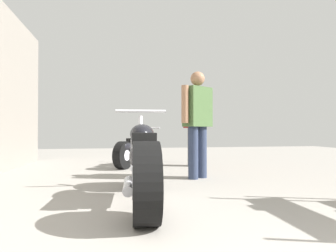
{
  "coord_description": "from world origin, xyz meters",
  "views": [
    {
      "loc": [
        -0.9,
        -0.52,
        0.8
      ],
      "look_at": [
        -0.13,
        3.89,
        0.86
      ],
      "focal_mm": 30.98,
      "sensor_mm": 36.0,
      "label": 1
    }
  ],
  "objects_px": {
    "motorcycle_maroon_cruiser": "(143,162)",
    "mechanic_with_helmet": "(195,118)",
    "motorcycle_black_naked": "(137,149)",
    "mechanic_in_blue": "(198,118)"
  },
  "relations": [
    {
      "from": "motorcycle_black_naked",
      "to": "mechanic_in_blue",
      "type": "relative_size",
      "value": 0.94
    },
    {
      "from": "motorcycle_maroon_cruiser",
      "to": "mechanic_in_blue",
      "type": "xyz_separation_m",
      "value": [
        1.04,
        1.46,
        0.55
      ]
    },
    {
      "from": "mechanic_in_blue",
      "to": "mechanic_with_helmet",
      "type": "xyz_separation_m",
      "value": [
        0.39,
        1.6,
        0.07
      ]
    },
    {
      "from": "motorcycle_maroon_cruiser",
      "to": "mechanic_with_helmet",
      "type": "bearing_deg",
      "value": 64.92
    },
    {
      "from": "motorcycle_black_naked",
      "to": "mechanic_in_blue",
      "type": "height_order",
      "value": "mechanic_in_blue"
    },
    {
      "from": "motorcycle_maroon_cruiser",
      "to": "mechanic_with_helmet",
      "type": "relative_size",
      "value": 1.29
    },
    {
      "from": "motorcycle_maroon_cruiser",
      "to": "motorcycle_black_naked",
      "type": "xyz_separation_m",
      "value": [
        0.17,
        3.31,
        -0.09
      ]
    },
    {
      "from": "mechanic_in_blue",
      "to": "mechanic_with_helmet",
      "type": "distance_m",
      "value": 1.65
    },
    {
      "from": "motorcycle_black_naked",
      "to": "mechanic_with_helmet",
      "type": "distance_m",
      "value": 1.47
    },
    {
      "from": "motorcycle_maroon_cruiser",
      "to": "motorcycle_black_naked",
      "type": "distance_m",
      "value": 3.31
    }
  ]
}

